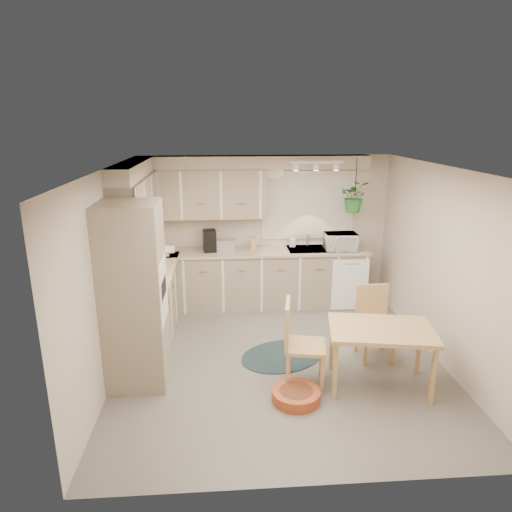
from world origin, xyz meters
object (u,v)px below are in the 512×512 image
(dining_table, at_px, (379,357))
(microwave, at_px, (341,240))
(chair_back, at_px, (376,324))
(pet_bed, at_px, (296,395))
(chair_left, at_px, (306,344))
(braided_rug, at_px, (282,356))

(dining_table, xyz_separation_m, microwave, (0.12, 2.36, 0.75))
(chair_back, bearing_deg, pet_bed, 35.78)
(microwave, bearing_deg, dining_table, -92.98)
(pet_bed, bearing_deg, dining_table, 13.37)
(chair_left, xyz_separation_m, braided_rug, (-0.18, 0.63, -0.49))
(chair_left, relative_size, microwave, 1.99)
(microwave, bearing_deg, chair_left, -112.78)
(pet_bed, bearing_deg, chair_left, 65.43)
(chair_left, bearing_deg, pet_bed, -14.11)
(dining_table, xyz_separation_m, braided_rug, (-1.00, 0.74, -0.35))
(braided_rug, relative_size, microwave, 2.20)
(braided_rug, bearing_deg, pet_bed, -88.41)
(braided_rug, bearing_deg, chair_back, -5.60)
(dining_table, bearing_deg, pet_bed, -166.63)
(dining_table, distance_m, pet_bed, 1.05)
(dining_table, xyz_separation_m, chair_back, (0.16, 0.62, 0.11))
(chair_back, relative_size, pet_bed, 1.75)
(dining_table, distance_m, microwave, 2.48)
(chair_back, distance_m, pet_bed, 1.48)
(chair_back, xyz_separation_m, pet_bed, (-1.14, -0.85, -0.40))
(chair_left, distance_m, pet_bed, 0.57)
(chair_left, relative_size, pet_bed, 1.88)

